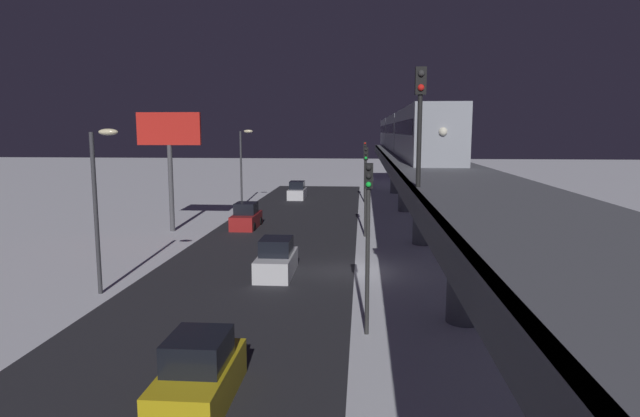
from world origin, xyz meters
The scene contains 15 objects.
ground_plane centered at (0.00, 0.00, 0.00)m, with size 240.00×240.00×0.00m, color white.
avenue_asphalt centered at (4.69, 0.00, 0.00)m, with size 11.00×90.37×0.01m, color #28282D.
elevated_railway centered at (-5.18, 0.00, 4.88)m, with size 5.00×90.37×5.65m.
subway_train centered at (-5.27, -27.35, 7.43)m, with size 2.94×55.47×3.40m.
rail_signal centered at (-3.08, 10.08, 8.37)m, with size 0.36×0.41×4.00m.
sedan_red centered at (7.89, -12.77, 0.78)m, with size 1.91×4.19×1.97m.
sedan_white centered at (3.29, 1.05, 0.80)m, with size 1.80×4.14×1.97m.
sedan_yellow centered at (3.29, 14.72, 0.80)m, with size 1.80×4.09×1.97m.
sedan_white_2 centered at (6.09, -31.26, 0.80)m, with size 1.80×4.02×1.97m.
traffic_light_near centered at (-1.41, 9.16, 4.20)m, with size 0.32×0.44×6.40m.
traffic_light_mid centered at (-1.41, -9.80, 4.20)m, with size 0.32×0.44×6.40m.
traffic_light_far centered at (-1.41, -28.77, 4.20)m, with size 0.32×0.44×6.40m.
commercial_billboard centered at (13.16, -10.86, 6.83)m, with size 4.80×0.36×8.90m.
street_lamp_near centered at (10.76, 5.00, 4.81)m, with size 1.35×0.44×7.65m.
street_lamp_far centered at (10.76, -25.00, 4.81)m, with size 1.35×0.44×7.65m.
Camera 1 is at (-1.20, 28.71, 7.56)m, focal length 30.49 mm.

